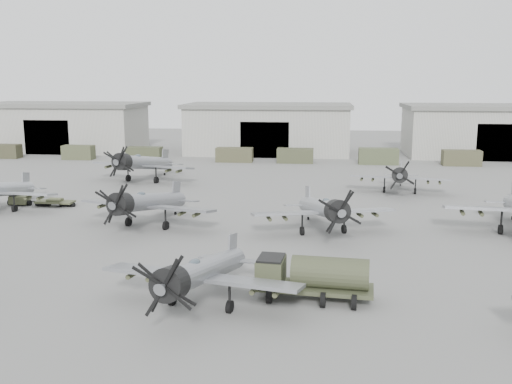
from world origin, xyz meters
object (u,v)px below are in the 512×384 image
(tug_trailer, at_px, (33,201))
(aircraft_near_1, at_px, (199,273))
(ground_crew, at_px, (30,191))
(aircraft_mid_2, at_px, (324,209))
(fuel_tanker, at_px, (313,275))
(aircraft_mid_1, at_px, (145,203))
(aircraft_far_1, at_px, (400,176))
(aircraft_far_0, at_px, (141,163))

(tug_trailer, bearing_deg, aircraft_near_1, -45.90)
(aircraft_near_1, distance_m, ground_crew, 37.83)
(aircraft_mid_2, bearing_deg, ground_crew, 144.60)
(fuel_tanker, relative_size, ground_crew, 4.34)
(ground_crew, bearing_deg, aircraft_mid_2, -129.15)
(aircraft_mid_1, distance_m, aircraft_mid_2, 15.57)
(aircraft_far_1, xyz_separation_m, fuel_tanker, (-9.38, -33.41, -0.57))
(tug_trailer, bearing_deg, aircraft_mid_1, -26.23)
(aircraft_mid_2, bearing_deg, aircraft_far_0, 119.93)
(aircraft_far_1, bearing_deg, ground_crew, -161.16)
(aircraft_near_1, distance_m, aircraft_mid_1, 19.25)
(tug_trailer, bearing_deg, aircraft_mid_2, -13.41)
(aircraft_near_1, xyz_separation_m, aircraft_far_1, (15.76, 35.69, -0.07))
(aircraft_far_1, bearing_deg, fuel_tanker, -97.11)
(fuel_tanker, relative_size, tug_trailer, 1.03)
(ground_crew, bearing_deg, aircraft_mid_1, -143.30)
(aircraft_far_1, height_order, fuel_tanker, aircraft_far_1)
(aircraft_mid_2, relative_size, tug_trailer, 1.78)
(tug_trailer, relative_size, ground_crew, 4.23)
(fuel_tanker, bearing_deg, aircraft_near_1, -155.51)
(aircraft_far_1, bearing_deg, aircraft_near_1, -105.25)
(aircraft_near_1, distance_m, aircraft_mid_2, 18.32)
(aircraft_far_0, bearing_deg, tug_trailer, -101.42)
(aircraft_far_0, xyz_separation_m, fuel_tanker, (22.34, -36.98, -0.97))
(aircraft_mid_1, height_order, aircraft_mid_2, aircraft_mid_1)
(aircraft_far_0, bearing_deg, aircraft_far_1, 7.98)
(aircraft_far_0, bearing_deg, aircraft_mid_1, -56.90)
(aircraft_mid_2, height_order, aircraft_far_0, aircraft_far_0)
(aircraft_mid_2, height_order, ground_crew, aircraft_mid_2)
(aircraft_near_1, bearing_deg, aircraft_far_0, 124.13)
(tug_trailer, height_order, ground_crew, ground_crew)
(aircraft_near_1, distance_m, aircraft_far_1, 39.02)
(aircraft_mid_1, xyz_separation_m, fuel_tanker, (14.90, -14.98, -0.77))
(aircraft_near_1, bearing_deg, aircraft_far_1, 78.19)
(aircraft_mid_1, height_order, aircraft_far_0, aircraft_far_0)
(aircraft_mid_2, relative_size, aircraft_far_1, 1.06)
(aircraft_mid_2, xyz_separation_m, aircraft_far_0, (-23.01, 22.35, 0.28))
(tug_trailer, bearing_deg, aircraft_far_0, 65.49)
(aircraft_mid_2, distance_m, fuel_tanker, 14.66)
(aircraft_near_1, height_order, aircraft_far_0, aircraft_far_0)
(aircraft_near_1, xyz_separation_m, ground_crew, (-25.08, 28.29, -1.34))
(aircraft_mid_1, height_order, aircraft_far_1, aircraft_mid_1)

